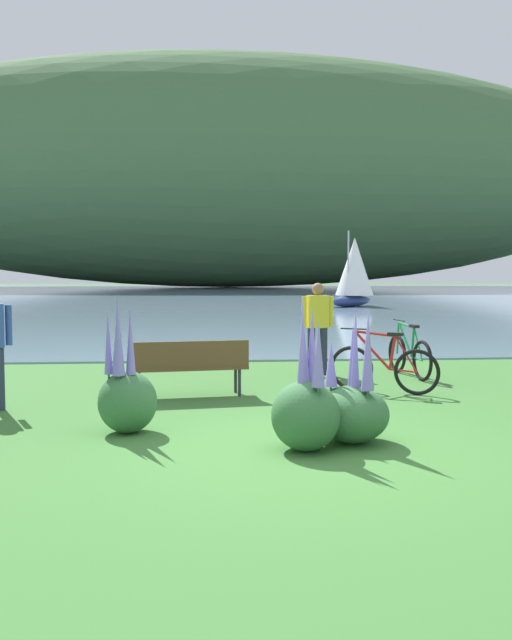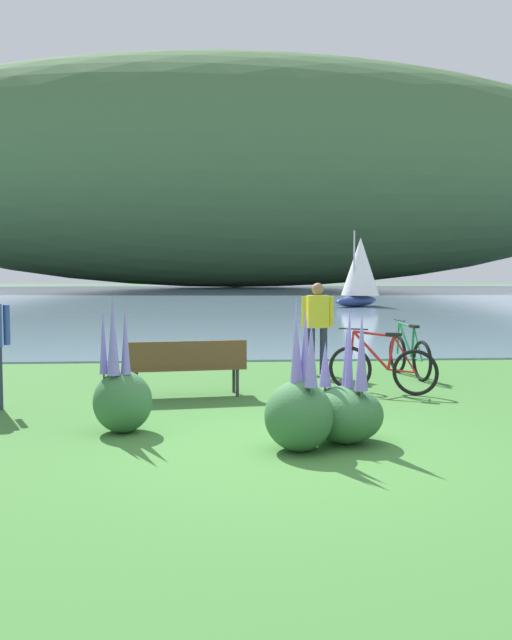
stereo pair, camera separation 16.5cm
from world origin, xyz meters
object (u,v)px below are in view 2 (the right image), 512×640
(bicycle_leaning_near_bench, at_px, (382,368))
(sailboat_nearest_to_shore, at_px, (360,271))
(bicycle_beside_path, at_px, (409,355))
(park_bench_near_camera, at_px, (187,363))
(person_at_shoreline, at_px, (317,322))

(bicycle_leaning_near_bench, height_order, sailboat_nearest_to_shore, sailboat_nearest_to_shore)
(sailboat_nearest_to_shore, bearing_deg, bicycle_beside_path, -100.32)
(bicycle_beside_path, xyz_separation_m, sailboat_nearest_to_shore, (4.36, 23.94, 1.54))
(park_bench_near_camera, height_order, person_at_shoreline, person_at_shoreline)
(bicycle_leaning_near_bench, bearing_deg, park_bench_near_camera, -177.05)
(bicycle_leaning_near_bench, relative_size, person_at_shoreline, 0.92)
(park_bench_near_camera, distance_m, bicycle_leaning_near_bench, 3.07)
(bicycle_leaning_near_bench, distance_m, person_at_shoreline, 2.15)
(person_at_shoreline, bearing_deg, bicycle_leaning_near_bench, -69.57)
(park_bench_near_camera, distance_m, person_at_shoreline, 3.18)
(park_bench_near_camera, xyz_separation_m, sailboat_nearest_to_shore, (8.33, 25.69, 1.42))
(park_bench_near_camera, bearing_deg, sailboat_nearest_to_shore, 72.03)
(park_bench_near_camera, height_order, sailboat_nearest_to_shore, sailboat_nearest_to_shore)
(bicycle_beside_path, relative_size, sailboat_nearest_to_shore, 0.44)
(park_bench_near_camera, relative_size, bicycle_leaning_near_bench, 1.17)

